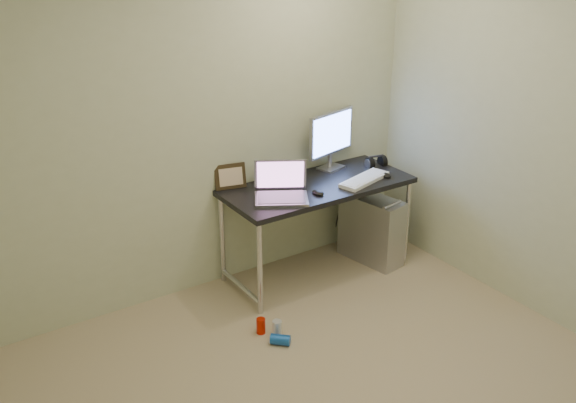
{
  "coord_description": "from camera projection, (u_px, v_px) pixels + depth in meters",
  "views": [
    {
      "loc": [
        -1.88,
        -2.2,
        2.55
      ],
      "look_at": [
        0.28,
        1.08,
        0.85
      ],
      "focal_mm": 40.0,
      "sensor_mm": 36.0,
      "label": 1
    }
  ],
  "objects": [
    {
      "name": "wall_back",
      "position": [
        203.0,
        126.0,
        4.49
      ],
      "size": [
        3.5,
        0.02,
        2.5
      ],
      "primitive_type": "cube",
      "color": "beige",
      "rests_on": "ground"
    },
    {
      "name": "desk",
      "position": [
        318.0,
        194.0,
        4.87
      ],
      "size": [
        1.45,
        0.64,
        0.75
      ],
      "color": "black",
      "rests_on": "ground"
    },
    {
      "name": "tower_computer",
      "position": [
        371.0,
        229.0,
        5.21
      ],
      "size": [
        0.32,
        0.56,
        0.59
      ],
      "rotation": [
        0.0,
        0.0,
        0.17
      ],
      "color": "#A5A5A9",
      "rests_on": "ground"
    },
    {
      "name": "cable_a",
      "position": [
        341.0,
        202.0,
        5.4
      ],
      "size": [
        0.01,
        0.16,
        0.69
      ],
      "primitive_type": "cylinder",
      "rotation": [
        0.21,
        0.0,
        0.0
      ],
      "color": "black",
      "rests_on": "ground"
    },
    {
      "name": "cable_b",
      "position": [
        350.0,
        203.0,
        5.44
      ],
      "size": [
        0.02,
        0.11,
        0.71
      ],
      "primitive_type": "cylinder",
      "rotation": [
        0.14,
        0.0,
        0.09
      ],
      "color": "black",
      "rests_on": "ground"
    },
    {
      "name": "can_red",
      "position": [
        261.0,
        326.0,
        4.33
      ],
      "size": [
        0.07,
        0.07,
        0.11
      ],
      "primitive_type": "cylinder",
      "rotation": [
        0.0,
        0.0,
        0.1
      ],
      "color": "red",
      "rests_on": "ground"
    },
    {
      "name": "can_white",
      "position": [
        277.0,
        328.0,
        4.3
      ],
      "size": [
        0.07,
        0.07,
        0.11
      ],
      "primitive_type": "cylinder",
      "rotation": [
        0.0,
        0.0,
        -0.11
      ],
      "color": "silver",
      "rests_on": "ground"
    },
    {
      "name": "can_blue",
      "position": [
        280.0,
        340.0,
        4.22
      ],
      "size": [
        0.14,
        0.14,
        0.07
      ],
      "primitive_type": "cylinder",
      "rotation": [
        1.57,
        0.0,
        0.8
      ],
      "color": "#1852B4",
      "rests_on": "ground"
    },
    {
      "name": "laptop",
      "position": [
        281.0,
        189.0,
        4.58
      ],
      "size": [
        0.48,
        0.46,
        0.26
      ],
      "rotation": [
        0.0,
        0.0,
        -0.53
      ],
      "color": "#ABAAB1",
      "rests_on": "desk"
    },
    {
      "name": "monitor",
      "position": [
        331.0,
        136.0,
        5.04
      ],
      "size": [
        0.49,
        0.19,
        0.47
      ],
      "rotation": [
        0.0,
        0.0,
        0.25
      ],
      "color": "#ABAAB1",
      "rests_on": "desk"
    },
    {
      "name": "keyboard",
      "position": [
        364.0,
        180.0,
        4.88
      ],
      "size": [
        0.49,
        0.27,
        0.03
      ],
      "primitive_type": "cube",
      "rotation": [
        0.0,
        0.0,
        0.28
      ],
      "color": "white",
      "rests_on": "desk"
    },
    {
      "name": "mouse_right",
      "position": [
        385.0,
        174.0,
        4.97
      ],
      "size": [
        0.08,
        0.12,
        0.04
      ],
      "primitive_type": "ellipsoid",
      "rotation": [
        0.0,
        0.0,
        -0.03
      ],
      "color": "black",
      "rests_on": "desk"
    },
    {
      "name": "mouse_left",
      "position": [
        318.0,
        192.0,
        4.65
      ],
      "size": [
        0.07,
        0.11,
        0.04
      ],
      "primitive_type": "ellipsoid",
      "rotation": [
        0.0,
        0.0,
        0.04
      ],
      "color": "black",
      "rests_on": "desk"
    },
    {
      "name": "headphones",
      "position": [
        376.0,
        162.0,
        5.19
      ],
      "size": [
        0.17,
        0.1,
        0.11
      ],
      "rotation": [
        0.0,
        0.0,
        -0.15
      ],
      "color": "black",
      "rests_on": "desk"
    },
    {
      "name": "picture_frame",
      "position": [
        230.0,
        176.0,
        4.72
      ],
      "size": [
        0.24,
        0.12,
        0.19
      ],
      "primitive_type": "cube",
      "rotation": [
        -0.21,
        0.0,
        -0.23
      ],
      "color": "black",
      "rests_on": "desk"
    },
    {
      "name": "webcam",
      "position": [
        258.0,
        172.0,
        4.81
      ],
      "size": [
        0.05,
        0.04,
        0.13
      ],
      "rotation": [
        0.0,
        0.0,
        0.31
      ],
      "color": "silver",
      "rests_on": "desk"
    }
  ]
}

